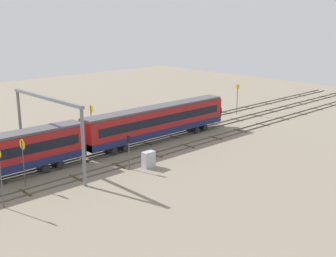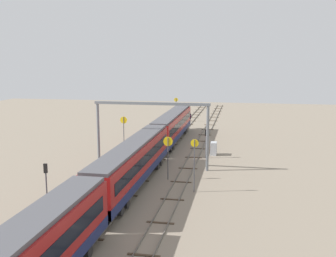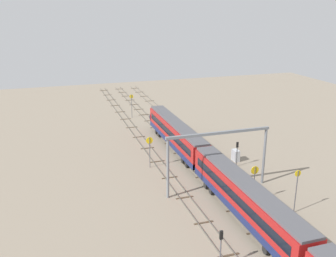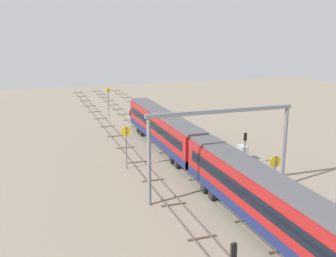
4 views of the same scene
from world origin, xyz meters
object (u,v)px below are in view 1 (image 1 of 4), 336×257
speed_sign_near_foreground (91,117)px  speed_sign_distant_end (23,155)px  relay_cabinet (148,159)px  speed_sign_far_trackside (237,95)px  overhead_gantry (47,117)px  speed_sign_mid_trackside (0,171)px  signal_light_trackside_departure (129,147)px

speed_sign_near_foreground → speed_sign_distant_end: bearing=-146.6°
speed_sign_distant_end → relay_cabinet: 14.05m
speed_sign_near_foreground → speed_sign_far_trackside: bearing=-7.0°
overhead_gantry → speed_sign_mid_trackside: 10.94m
speed_sign_near_foreground → signal_light_trackside_departure: 13.73m
speed_sign_distant_end → signal_light_trackside_departure: speed_sign_distant_end is taller
speed_sign_near_foreground → speed_sign_distant_end: size_ratio=1.00×
speed_sign_mid_trackside → signal_light_trackside_departure: 14.91m
speed_sign_far_trackside → speed_sign_distant_end: bearing=-171.8°
signal_light_trackside_departure → speed_sign_far_trackside: bearing=16.6°
speed_sign_far_trackside → speed_sign_mid_trackside: bearing=-168.3°
speed_sign_near_foreground → speed_sign_mid_trackside: bearing=-144.6°
speed_sign_near_foreground → relay_cabinet: bearing=-96.9°
speed_sign_distant_end → relay_cabinet: size_ratio=2.68×
speed_sign_far_trackside → relay_cabinet: (-30.29, -10.62, -2.48)m
speed_sign_mid_trackside → speed_sign_far_trackside: 48.27m
speed_sign_far_trackside → speed_sign_distant_end: 43.88m
overhead_gantry → signal_light_trackside_departure: size_ratio=3.62×
speed_sign_near_foreground → relay_cabinet: (-1.70, -14.12, -2.47)m
overhead_gantry → speed_sign_mid_trackside: (-8.40, -6.50, -2.64)m
speed_sign_distant_end → signal_light_trackside_departure: bearing=-17.1°
overhead_gantry → relay_cabinet: size_ratio=7.86×
relay_cabinet → speed_sign_distant_end: bearing=161.7°
overhead_gantry → signal_light_trackside_departure: bearing=-44.5°
speed_sign_distant_end → speed_sign_mid_trackside: bearing=-137.5°
speed_sign_mid_trackside → speed_sign_distant_end: 5.20m
speed_sign_distant_end → speed_sign_far_trackside: bearing=8.2°
speed_sign_mid_trackside → speed_sign_far_trackside: speed_sign_mid_trackside is taller
speed_sign_far_trackside → signal_light_trackside_departure: size_ratio=1.31×
speed_sign_mid_trackside → speed_sign_distant_end: speed_sign_mid_trackside is taller
speed_sign_near_foreground → signal_light_trackside_departure: speed_sign_near_foreground is taller
speed_sign_mid_trackside → relay_cabinet: speed_sign_mid_trackside is taller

